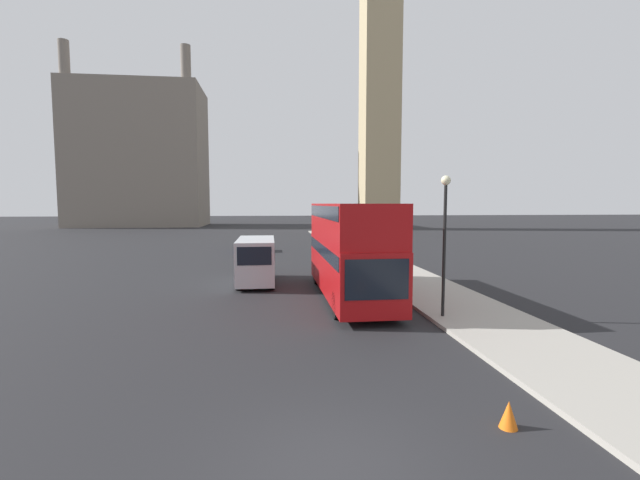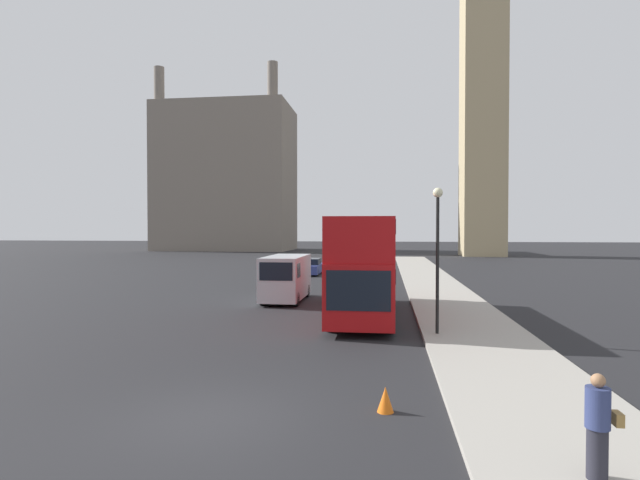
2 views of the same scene
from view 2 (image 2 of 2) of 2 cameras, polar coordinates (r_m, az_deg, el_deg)
ground_plane at (r=11.30m, az=-12.64°, el=-19.28°), size 300.00×300.00×0.00m
sidewalk_strip at (r=11.16m, az=25.77°, el=-19.22°), size 3.95×120.00×0.15m
clock_tower at (r=83.21m, az=18.18°, el=22.82°), size 6.49×6.66×67.53m
building_block_distant at (r=97.03m, az=-10.60°, el=6.93°), size 24.45×15.17×33.01m
red_double_decker_bus at (r=22.78m, az=5.10°, el=-2.51°), size 2.63×10.35×4.42m
white_van at (r=27.45m, az=-3.93°, el=-4.25°), size 2.02×5.16×2.48m
pedestrian at (r=9.12m, az=29.20°, el=-18.10°), size 0.52×0.36×1.61m
street_lamp at (r=18.61m, az=13.29°, el=0.36°), size 0.36×0.36×5.31m
parked_sedan at (r=43.63m, az=-1.13°, el=-3.12°), size 1.84×4.72×1.39m
traffic_cone at (r=11.39m, az=7.49°, el=-17.61°), size 0.36×0.36×0.55m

